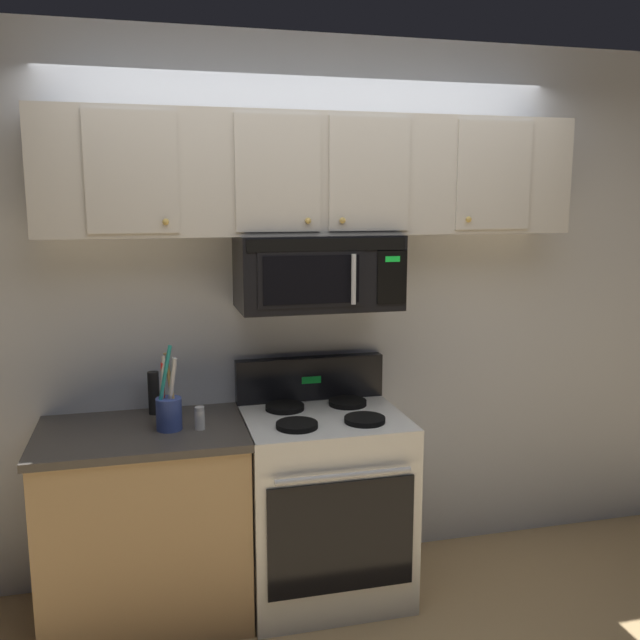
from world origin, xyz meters
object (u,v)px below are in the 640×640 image
at_px(over_range_microwave, 317,272).
at_px(stove_range, 323,501).
at_px(utensil_crock_blue, 169,408).
at_px(pepper_mill, 154,393).
at_px(salt_shaker, 200,418).

bearing_deg(over_range_microwave, stove_range, -89.86).
bearing_deg(stove_range, utensil_crock_blue, -177.44).
relative_size(utensil_crock_blue, pepper_mill, 1.90).
relative_size(over_range_microwave, pepper_mill, 3.69).
height_order(over_range_microwave, pepper_mill, over_range_microwave).
height_order(stove_range, salt_shaker, stove_range).
distance_m(stove_range, salt_shaker, 0.76).
bearing_deg(stove_range, over_range_microwave, 90.14).
xyz_separation_m(over_range_microwave, salt_shaker, (-0.59, -0.18, -0.62)).
bearing_deg(over_range_microwave, pepper_mill, 172.27).
relative_size(stove_range, pepper_mill, 5.44).
relative_size(utensil_crock_blue, salt_shaker, 3.77).
bearing_deg(utensil_crock_blue, stove_range, 2.56).
bearing_deg(utensil_crock_blue, salt_shaker, -12.06).
bearing_deg(pepper_mill, utensil_crock_blue, -76.55).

